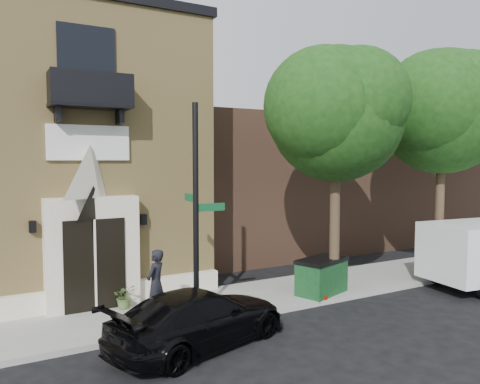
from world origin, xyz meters
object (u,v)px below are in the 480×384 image
object	(u,v)px
dumpster	(322,276)
black_sedan	(200,318)
fire_hydrant	(322,285)
pedestrian_near	(156,284)
street_sign	(196,211)
pedestrian_far	(432,248)

from	to	relation	value
dumpster	black_sedan	bearing A→B (deg)	179.84
fire_hydrant	pedestrian_near	xyz separation A→B (m)	(-5.02, 0.83, 0.51)
black_sedan	dumpster	bearing A→B (deg)	-88.61
street_sign	pedestrian_near	world-z (taller)	street_sign
street_sign	dumpster	size ratio (longest dim) A/B	2.98
pedestrian_far	dumpster	bearing A→B (deg)	80.75
dumpster	pedestrian_near	size ratio (longest dim) A/B	1.04
dumpster	pedestrian_far	bearing A→B (deg)	-12.15
pedestrian_near	street_sign	bearing A→B (deg)	112.53
fire_hydrant	black_sedan	bearing A→B (deg)	-165.71
fire_hydrant	pedestrian_far	world-z (taller)	pedestrian_far
pedestrian_near	pedestrian_far	world-z (taller)	pedestrian_near
black_sedan	street_sign	world-z (taller)	street_sign
black_sedan	pedestrian_far	distance (m)	11.30
dumpster	street_sign	bearing A→B (deg)	163.01
black_sedan	street_sign	size ratio (longest dim) A/B	0.81
black_sedan	pedestrian_far	xyz separation A→B (m)	(11.07, 2.27, 0.27)
street_sign	pedestrian_near	size ratio (longest dim) A/B	3.10
fire_hydrant	dumpster	size ratio (longest dim) A/B	0.45
pedestrian_near	pedestrian_far	size ratio (longest dim) A/B	1.16
street_sign	dumpster	bearing A→B (deg)	4.86
black_sedan	fire_hydrant	bearing A→B (deg)	-92.35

